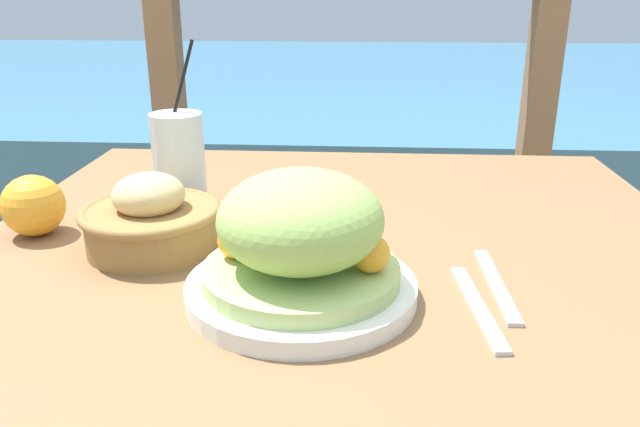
{
  "coord_description": "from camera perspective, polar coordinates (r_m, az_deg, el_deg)",
  "views": [
    {
      "loc": [
        0.03,
        -0.77,
        1.03
      ],
      "look_at": [
        -0.02,
        -0.07,
        0.77
      ],
      "focal_mm": 35.0,
      "sensor_mm": 36.0,
      "label": 1
    }
  ],
  "objects": [
    {
      "name": "patio_table",
      "position": [
        0.87,
        1.66,
        -8.12
      ],
      "size": [
        0.97,
        0.9,
        0.71
      ],
      "color": "olive",
      "rests_on": "ground_plane"
    },
    {
      "name": "railing_fence",
      "position": [
        1.55,
        2.84,
        11.79
      ],
      "size": [
        2.8,
        0.08,
        1.13
      ],
      "color": "brown",
      "rests_on": "ground_plane"
    },
    {
      "name": "sea_backdrop",
      "position": [
        4.11,
        3.39,
        9.44
      ],
      "size": [
        12.0,
        4.0,
        0.52
      ],
      "color": "teal",
      "rests_on": "ground_plane"
    },
    {
      "name": "salad_plate",
      "position": [
        0.66,
        -1.77,
        -2.91
      ],
      "size": [
        0.25,
        0.25,
        0.14
      ],
      "color": "white",
      "rests_on": "patio_table"
    },
    {
      "name": "drink_glass",
      "position": [
        0.93,
        -12.75,
        4.5
      ],
      "size": [
        0.08,
        0.08,
        0.25
      ],
      "color": "silver",
      "rests_on": "patio_table"
    },
    {
      "name": "bread_basket",
      "position": [
        0.81,
        -15.19,
        -0.52
      ],
      "size": [
        0.18,
        0.18,
        0.1
      ],
      "color": "olive",
      "rests_on": "patio_table"
    },
    {
      "name": "fork",
      "position": [
        0.68,
        14.21,
        -8.23
      ],
      "size": [
        0.03,
        0.18,
        0.0
      ],
      "color": "silver",
      "rests_on": "patio_table"
    },
    {
      "name": "knife",
      "position": [
        0.73,
        15.79,
        -6.24
      ],
      "size": [
        0.02,
        0.18,
        0.0
      ],
      "color": "silver",
      "rests_on": "patio_table"
    },
    {
      "name": "orange_near_basket",
      "position": [
        0.91,
        -24.75,
        0.67
      ],
      "size": [
        0.08,
        0.08,
        0.08
      ],
      "color": "#F9A328",
      "rests_on": "patio_table"
    }
  ]
}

